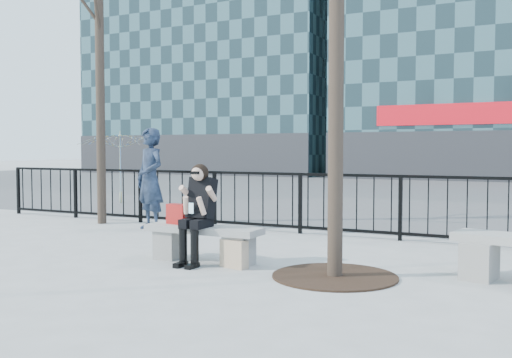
% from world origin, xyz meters
% --- Properties ---
extents(ground, '(120.00, 120.00, 0.00)m').
position_xyz_m(ground, '(0.00, 0.00, 0.00)').
color(ground, gray).
rests_on(ground, ground).
extents(street_surface, '(60.00, 23.00, 0.01)m').
position_xyz_m(street_surface, '(0.00, 15.00, 0.00)').
color(street_surface, '#474747').
rests_on(street_surface, ground).
extents(railing, '(14.00, 0.06, 1.10)m').
position_xyz_m(railing, '(0.00, 3.00, 0.55)').
color(railing, black).
rests_on(railing, ground).
extents(building_left, '(16.20, 10.20, 22.60)m').
position_xyz_m(building_left, '(-15.00, 27.00, 11.30)').
color(building_left, '#44696E').
rests_on(building_left, ground).
extents(tree_grate, '(1.50, 1.50, 0.02)m').
position_xyz_m(tree_grate, '(1.90, -0.10, 0.01)').
color(tree_grate, black).
rests_on(tree_grate, ground).
extents(bench_main, '(1.65, 0.46, 0.49)m').
position_xyz_m(bench_main, '(0.00, 0.00, 0.30)').
color(bench_main, gray).
rests_on(bench_main, ground).
extents(seated_woman, '(0.50, 0.64, 1.34)m').
position_xyz_m(seated_woman, '(0.00, -0.16, 0.67)').
color(seated_woman, black).
rests_on(seated_woman, ground).
extents(handbag, '(0.36, 0.23, 0.28)m').
position_xyz_m(handbag, '(-0.42, 0.02, 0.63)').
color(handbag, '#A81714').
rests_on(handbag, bench_main).
extents(shopping_bag, '(0.41, 0.23, 0.36)m').
position_xyz_m(shopping_bag, '(0.56, -0.16, 0.18)').
color(shopping_bag, beige).
rests_on(shopping_bag, ground).
extents(standing_man, '(0.83, 0.69, 1.94)m').
position_xyz_m(standing_man, '(-2.56, 2.22, 0.97)').
color(standing_man, black).
rests_on(standing_man, ground).
extents(vendor_umbrella, '(2.31, 2.35, 2.04)m').
position_xyz_m(vendor_umbrella, '(-6.53, 6.07, 1.02)').
color(vendor_umbrella, gold).
rests_on(vendor_umbrella, ground).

